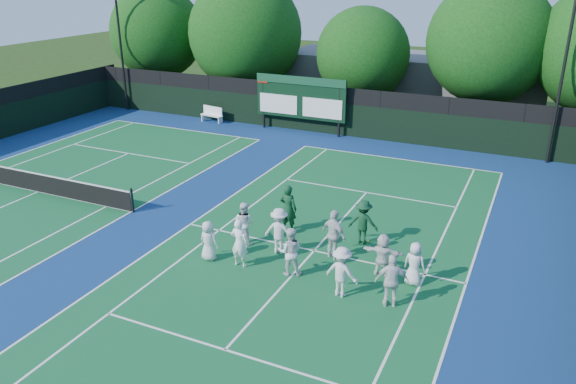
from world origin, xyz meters
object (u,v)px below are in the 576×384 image
at_px(tennis_net, 37,182).
at_px(bench, 212,114).
at_px(coach_left, 288,208).
at_px(scoreboard, 300,98).

height_order(tennis_net, bench, tennis_net).
relative_size(bench, coach_left, 0.88).
relative_size(scoreboard, bench, 3.49).
distance_m(scoreboard, tennis_net, 16.26).
bearing_deg(tennis_net, bench, 87.73).
bearing_deg(tennis_net, scoreboard, 64.40).
bearing_deg(tennis_net, coach_left, 5.35).
bearing_deg(bench, tennis_net, -92.27).
xyz_separation_m(tennis_net, bench, (0.57, 14.38, 0.08)).
distance_m(tennis_net, coach_left, 12.47).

